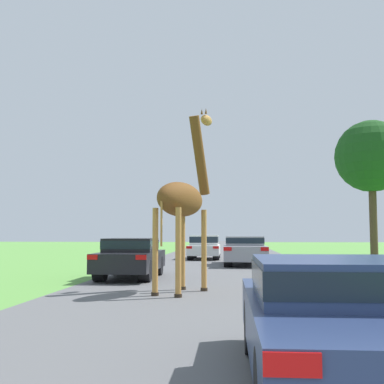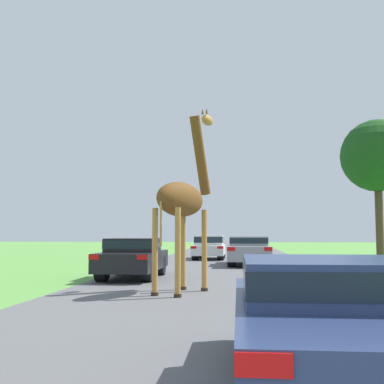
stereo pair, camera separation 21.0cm
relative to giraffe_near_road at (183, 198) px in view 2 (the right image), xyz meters
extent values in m
cube|color=#5B5B5E|center=(0.80, 17.55, -2.41)|extent=(8.20, 120.00, 0.00)
cylinder|color=#B77F3D|center=(-0.08, 0.64, -1.35)|extent=(0.14, 0.14, 2.13)
cylinder|color=#2D2319|center=(-0.08, 0.64, -2.37)|extent=(0.18, 0.18, 0.08)
cylinder|color=#B77F3D|center=(0.51, 0.39, -1.35)|extent=(0.14, 0.14, 2.13)
cylinder|color=#2D2319|center=(0.51, 0.39, -2.37)|extent=(0.18, 0.18, 0.08)
cylinder|color=#B77F3D|center=(-0.62, -0.66, -1.35)|extent=(0.14, 0.14, 2.13)
cylinder|color=#2D2319|center=(-0.62, -0.66, -2.37)|extent=(0.18, 0.18, 0.08)
cylinder|color=#B77F3D|center=(-0.03, -0.90, -1.35)|extent=(0.14, 0.14, 2.13)
cylinder|color=#2D2319|center=(-0.03, -0.90, -2.37)|extent=(0.18, 0.18, 0.08)
ellipsoid|color=brown|center=(-0.06, -0.13, -0.04)|extent=(1.47, 2.14, 0.88)
cylinder|color=brown|center=(0.37, 0.87, 1.25)|extent=(0.62, 0.98, 2.18)
ellipsoid|color=#B77F3D|center=(0.54, 1.29, 2.34)|extent=(0.44, 0.61, 0.30)
cylinder|color=#B77F3D|center=(-0.42, -1.01, -0.62)|extent=(0.05, 0.05, 1.17)
cone|color=brown|center=(0.41, 1.16, 2.57)|extent=(0.07, 0.07, 0.16)
cone|color=brown|center=(0.54, 1.11, 2.57)|extent=(0.07, 0.07, 0.16)
cube|color=navy|center=(2.28, -7.36, -1.84)|extent=(1.83, 4.25, 0.57)
cube|color=navy|center=(2.28, -7.36, -1.35)|extent=(1.64, 1.91, 0.40)
cube|color=#19232D|center=(2.28, -7.36, -1.33)|extent=(1.66, 1.93, 0.24)
cube|color=red|center=(1.53, -9.50, -1.63)|extent=(0.33, 0.03, 0.14)
cylinder|color=black|center=(1.55, -6.09, -2.07)|extent=(0.37, 0.67, 0.67)
cylinder|color=black|center=(3.01, -6.09, -2.07)|extent=(0.37, 0.67, 0.67)
cube|color=silver|center=(-0.29, 15.76, -1.87)|extent=(1.77, 4.00, 0.55)
cube|color=silver|center=(-0.29, 15.76, -1.31)|extent=(1.60, 1.80, 0.58)
cube|color=#19232D|center=(-0.29, 15.76, -1.28)|extent=(1.61, 1.82, 0.35)
cube|color=red|center=(-1.01, 13.75, -1.68)|extent=(0.32, 0.03, 0.13)
cube|color=red|center=(0.44, 13.75, -1.68)|extent=(0.32, 0.03, 0.13)
cylinder|color=black|center=(-1.00, 16.96, -2.10)|extent=(0.35, 0.62, 0.62)
cylinder|color=black|center=(0.42, 16.96, -2.10)|extent=(0.35, 0.62, 0.62)
cylinder|color=black|center=(-1.00, 14.56, -2.10)|extent=(0.35, 0.62, 0.62)
cylinder|color=black|center=(0.42, 14.56, -2.10)|extent=(0.35, 0.62, 0.62)
cube|color=gray|center=(1.88, 10.74, -1.81)|extent=(1.92, 4.73, 0.65)
cube|color=gray|center=(1.88, 10.74, -1.27)|extent=(1.73, 2.13, 0.43)
cube|color=#19232D|center=(1.88, 10.74, -1.25)|extent=(1.75, 2.15, 0.26)
cube|color=red|center=(1.09, 8.37, -1.58)|extent=(0.35, 0.03, 0.16)
cube|color=red|center=(2.67, 8.37, -1.58)|extent=(0.35, 0.03, 0.16)
cylinder|color=black|center=(1.11, 12.16, -2.09)|extent=(0.38, 0.64, 0.64)
cylinder|color=black|center=(2.65, 12.16, -2.09)|extent=(0.38, 0.64, 0.64)
cylinder|color=black|center=(1.11, 9.32, -2.09)|extent=(0.38, 0.64, 0.64)
cylinder|color=black|center=(2.65, 9.32, -2.09)|extent=(0.38, 0.64, 0.64)
cube|color=black|center=(-2.13, 3.75, -1.82)|extent=(1.78, 4.09, 0.60)
cube|color=black|center=(-2.13, 3.75, -1.30)|extent=(1.60, 1.84, 0.45)
cube|color=#19232D|center=(-2.13, 3.75, -1.28)|extent=(1.62, 1.86, 0.27)
cube|color=red|center=(-2.86, 1.69, -1.61)|extent=(0.32, 0.03, 0.14)
cube|color=red|center=(-1.41, 1.69, -1.61)|extent=(0.32, 0.03, 0.14)
cylinder|color=black|center=(-2.84, 4.98, -2.07)|extent=(0.36, 0.68, 0.68)
cylinder|color=black|center=(-1.42, 4.98, -2.07)|extent=(0.36, 0.68, 0.68)
cylinder|color=black|center=(-2.84, 2.52, -2.07)|extent=(0.36, 0.68, 0.68)
cylinder|color=black|center=(-1.42, 2.52, -2.07)|extent=(0.36, 0.68, 0.68)
cylinder|color=#4C3828|center=(9.97, 17.93, 0.39)|extent=(0.46, 0.46, 5.59)
sphere|color=#194719|center=(9.97, 17.93, 3.85)|extent=(4.44, 4.44, 4.44)
camera|label=1|loc=(1.19, -12.31, -0.89)|focal=45.00mm
camera|label=2|loc=(1.40, -12.30, -0.89)|focal=45.00mm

